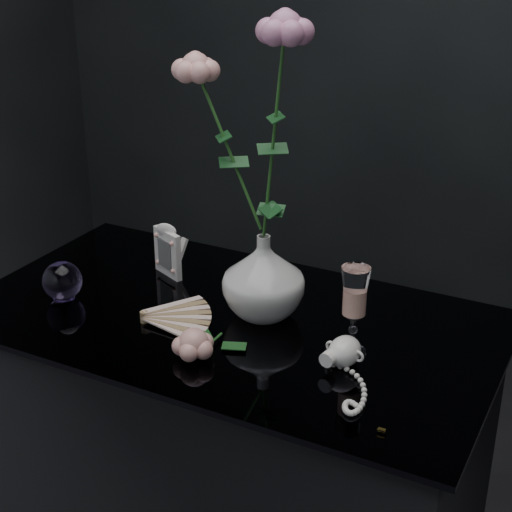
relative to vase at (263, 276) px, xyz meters
The scene contains 9 objects.
table 0.47m from the vase, 147.09° to the right, with size 1.05×0.58×0.76m.
vase is the anchor object (origin of this frame).
wine_glass 0.21m from the vase, 14.84° to the right, with size 0.05×0.05×0.17m, color white, non-canonical shape.
picture_frame 0.28m from the vase, 165.55° to the left, with size 0.09×0.07×0.12m, color white, non-canonical shape.
paperweight 0.42m from the vase, 162.35° to the right, with size 0.08×0.08×0.08m, color #AC86DA, non-canonical shape.
paper_fan 0.24m from the vase, 145.32° to the right, with size 0.26×0.21×0.03m, color beige, non-canonical shape.
loose_rose 0.21m from the vase, 100.63° to the right, with size 0.13×0.17×0.06m, color #DB988D, non-canonical shape.
pearl_jar 0.24m from the vase, 24.80° to the right, with size 0.19×0.20×0.06m, color white, non-canonical shape.
roses 0.29m from the vase, behind, with size 0.25×0.10×0.47m.
Camera 1 is at (0.68, -1.14, 1.51)m, focal length 55.00 mm.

